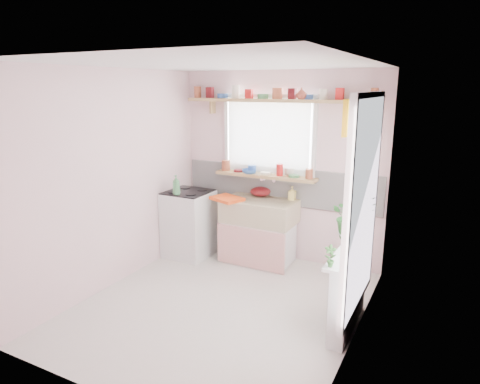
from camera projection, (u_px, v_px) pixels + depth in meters
The scene contains 19 objects.
room at pixel (310, 172), 4.72m from camera, with size 3.20×3.20×3.20m.
sink_unit at pixel (259, 230), 5.68m from camera, with size 0.95×0.65×1.11m.
cooker at pixel (189, 223), 5.88m from camera, with size 0.58×0.58×0.93m.
radiator_ledge at pixel (348, 290), 4.10m from camera, with size 0.22×0.95×0.78m.
windowsill at pixel (265, 176), 5.67m from camera, with size 1.40×0.22×0.04m, color tan.
pine_shelf at pixel (277, 101), 5.36m from camera, with size 2.52×0.24×0.04m, color tan.
shelf_crockery at pixel (276, 94), 5.35m from camera, with size 2.47×0.11×0.12m.
sill_crockery at pixel (264, 170), 5.66m from camera, with size 1.35×0.11×0.12m.
dish_tray at pixel (227, 199), 5.57m from camera, with size 0.39×0.29×0.04m, color #FB4F16.
colander at pixel (260, 191), 5.77m from camera, with size 0.28×0.28×0.13m, color maroon.
jade_plant at pixel (353, 216), 4.33m from camera, with size 0.43×0.38×0.48m, color #2C6C2B.
fruit_bowl at pixel (351, 235), 4.38m from camera, with size 0.28×0.28×0.07m, color white.
herb_pot at pixel (330, 256), 3.68m from camera, with size 0.10×0.07×0.20m, color #326C2B.
soap_bottle_sink at pixel (292, 193), 5.57m from camera, with size 0.08×0.08×0.18m, color #EEDA6A.
sill_cup at pixel (290, 172), 5.56m from camera, with size 0.13×0.13×0.10m, color beige.
sill_bowl at pixel (249, 171), 5.70m from camera, with size 0.19×0.19×0.06m, color #396CB9.
shelf_vase at pixel (301, 93), 5.13m from camera, with size 0.13×0.13×0.14m, color brown.
cooker_bottle at pixel (176, 185), 5.57m from camera, with size 0.10×0.10×0.26m, color #468D55.
fruit at pixel (352, 230), 4.37m from camera, with size 0.20×0.14×0.10m.
Camera 1 is at (2.09, -3.61, 2.29)m, focal length 32.00 mm.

